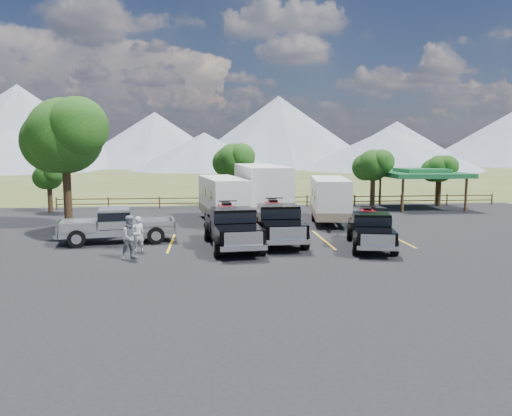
{
  "coord_description": "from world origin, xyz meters",
  "views": [
    {
      "loc": [
        -4.01,
        -21.71,
        4.95
      ],
      "look_at": [
        -1.46,
        5.42,
        1.6
      ],
      "focal_mm": 35.0,
      "sensor_mm": 36.0,
      "label": 1
    }
  ],
  "objects": [
    {
      "name": "person_b",
      "position": [
        -7.45,
        0.22,
        1.01
      ],
      "size": [
        1.19,
        1.14,
        1.94
      ],
      "primitive_type": "imported",
      "rotation": [
        0.0,
        0.0,
        0.6
      ],
      "color": "gray",
      "rests_on": "asphalt_lot"
    },
    {
      "name": "ground",
      "position": [
        0.0,
        0.0,
        0.0
      ],
      "size": [
        320.0,
        320.0,
        0.0
      ],
      "primitive_type": "plane",
      "color": "#3F4D20",
      "rests_on": "ground"
    },
    {
      "name": "tree_ne_a",
      "position": [
        8.97,
        17.01,
        3.48
      ],
      "size": [
        3.11,
        2.92,
        4.76
      ],
      "color": "black",
      "rests_on": "ground"
    },
    {
      "name": "tree_nw_small",
      "position": [
        -16.02,
        17.01,
        2.78
      ],
      "size": [
        2.59,
        2.43,
        3.85
      ],
      "color": "black",
      "rests_on": "ground"
    },
    {
      "name": "tree_big_nw",
      "position": [
        -12.55,
        9.03,
        5.6
      ],
      "size": [
        5.54,
        5.18,
        7.84
      ],
      "color": "black",
      "rests_on": "ground"
    },
    {
      "name": "tree_north",
      "position": [
        -2.03,
        19.02,
        3.83
      ],
      "size": [
        3.46,
        3.24,
        5.25
      ],
      "color": "black",
      "rests_on": "ground"
    },
    {
      "name": "person_a",
      "position": [
        -7.38,
        1.76,
        0.88
      ],
      "size": [
        0.73,
        0.62,
        1.68
      ],
      "primitive_type": "imported",
      "rotation": [
        0.0,
        0.0,
        3.58
      ],
      "color": "silver",
      "rests_on": "asphalt_lot"
    },
    {
      "name": "tree_ne_b",
      "position": [
        14.98,
        18.01,
        3.13
      ],
      "size": [
        2.77,
        2.59,
        4.27
      ],
      "color": "black",
      "rests_on": "ground"
    },
    {
      "name": "rig_center",
      "position": [
        -0.51,
        3.67,
        1.09
      ],
      "size": [
        2.37,
        6.55,
        2.18
      ],
      "rotation": [
        0.0,
        0.0,
        0.01
      ],
      "color": "black",
      "rests_on": "asphalt_lot"
    },
    {
      "name": "mountain_range",
      "position": [
        -7.63,
        105.98,
        7.87
      ],
      "size": [
        209.0,
        71.0,
        20.0
      ],
      "color": "slate",
      "rests_on": "ground"
    },
    {
      "name": "asphalt_lot",
      "position": [
        0.0,
        3.0,
        0.02
      ],
      "size": [
        44.0,
        34.0,
        0.04
      ],
      "primitive_type": "cube",
      "color": "black",
      "rests_on": "ground"
    },
    {
      "name": "rail_fence",
      "position": [
        2.0,
        18.5,
        0.61
      ],
      "size": [
        36.12,
        0.12,
        1.0
      ],
      "color": "brown",
      "rests_on": "ground"
    },
    {
      "name": "rig_right",
      "position": [
        3.85,
        1.84,
        0.96
      ],
      "size": [
        2.93,
        5.94,
        1.9
      ],
      "rotation": [
        0.0,
        0.0,
        -0.21
      ],
      "color": "black",
      "rests_on": "asphalt_lot"
    },
    {
      "name": "trailer_left",
      "position": [
        -3.15,
        10.71,
        1.57
      ],
      "size": [
        3.27,
        8.46,
        2.92
      ],
      "rotation": [
        0.0,
        0.0,
        0.17
      ],
      "color": "white",
      "rests_on": "asphalt_lot"
    },
    {
      "name": "rig_left",
      "position": [
        -2.94,
        2.48,
        1.09
      ],
      "size": [
        2.86,
        6.71,
        2.18
      ],
      "rotation": [
        0.0,
        0.0,
        0.11
      ],
      "color": "black",
      "rests_on": "asphalt_lot"
    },
    {
      "name": "pavilion",
      "position": [
        13.0,
        17.0,
        2.79
      ],
      "size": [
        6.2,
        6.2,
        3.22
      ],
      "color": "brown",
      "rests_on": "ground"
    },
    {
      "name": "trailer_right",
      "position": [
        3.78,
        10.04,
        1.55
      ],
      "size": [
        3.11,
        8.34,
        2.88
      ],
      "rotation": [
        0.0,
        0.0,
        -0.15
      ],
      "color": "white",
      "rests_on": "asphalt_lot"
    },
    {
      "name": "pickup_silver",
      "position": [
        -8.73,
        4.21,
        0.97
      ],
      "size": [
        6.16,
        2.79,
        1.78
      ],
      "rotation": [
        0.0,
        0.0,
        -1.42
      ],
      "color": "#92939A",
      "rests_on": "asphalt_lot"
    },
    {
      "name": "stall_lines",
      "position": [
        0.0,
        4.0,
        0.04
      ],
      "size": [
        12.12,
        5.5,
        0.01
      ],
      "color": "gold",
      "rests_on": "asphalt_lot"
    },
    {
      "name": "trailer_center",
      "position": [
        -0.45,
        12.31,
        1.94
      ],
      "size": [
        3.32,
        10.51,
        3.64
      ],
      "rotation": [
        0.0,
        0.0,
        0.07
      ],
      "color": "white",
      "rests_on": "asphalt_lot"
    }
  ]
}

